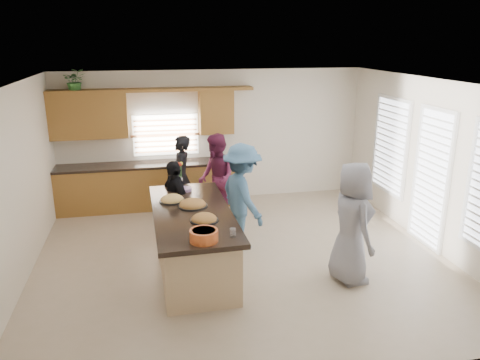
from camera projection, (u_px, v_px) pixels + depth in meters
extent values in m
plane|color=tan|center=(241.00, 257.00, 7.63)|extent=(6.50, 6.50, 0.00)
cube|color=silver|center=(213.00, 136.00, 10.03)|extent=(6.50, 0.02, 2.80)
cube|color=silver|center=(306.00, 263.00, 4.41)|extent=(6.50, 0.02, 2.80)
cube|color=silver|center=(16.00, 188.00, 6.59)|extent=(0.02, 6.00, 2.80)
cube|color=silver|center=(431.00, 164.00, 7.84)|extent=(0.02, 6.00, 2.80)
cube|color=white|center=(241.00, 83.00, 6.81)|extent=(6.50, 6.00, 0.02)
cube|color=olive|center=(148.00, 187.00, 9.74)|extent=(3.65, 0.62, 0.90)
cube|color=black|center=(147.00, 165.00, 9.60)|extent=(3.70, 0.65, 0.05)
cube|color=olive|center=(88.00, 116.00, 9.22)|extent=(1.50, 0.36, 0.90)
cube|color=olive|center=(216.00, 112.00, 9.71)|extent=(0.70, 0.36, 0.90)
cube|color=olive|center=(153.00, 90.00, 9.32)|extent=(4.05, 0.40, 0.06)
cube|color=brown|center=(166.00, 135.00, 9.78)|extent=(1.35, 0.08, 0.85)
cube|color=white|center=(390.00, 146.00, 9.05)|extent=(0.06, 1.10, 1.75)
cube|color=white|center=(431.00, 178.00, 7.81)|extent=(0.06, 0.85, 2.25)
cube|color=tan|center=(193.00, 242.00, 7.14)|extent=(1.05, 2.52, 0.88)
cube|color=black|center=(192.00, 213.00, 7.00)|extent=(1.20, 2.72, 0.07)
cube|color=black|center=(194.00, 266.00, 7.26)|extent=(0.96, 2.44, 0.08)
cylinder|color=black|center=(204.00, 220.00, 6.59)|extent=(0.40, 0.40, 0.02)
ellipsoid|color=#B47638|center=(204.00, 219.00, 6.59)|extent=(0.36, 0.36, 0.16)
cylinder|color=black|center=(193.00, 206.00, 7.16)|extent=(0.45, 0.45, 0.02)
ellipsoid|color=#B47638|center=(193.00, 205.00, 7.15)|extent=(0.41, 0.41, 0.18)
cylinder|color=black|center=(172.00, 201.00, 7.39)|extent=(0.40, 0.40, 0.02)
ellipsoid|color=#E1B160|center=(172.00, 200.00, 7.38)|extent=(0.36, 0.36, 0.16)
cylinder|color=orange|center=(204.00, 236.00, 5.93)|extent=(0.37, 0.37, 0.15)
cylinder|color=beige|center=(204.00, 232.00, 5.91)|extent=(0.30, 0.30, 0.04)
cylinder|color=white|center=(233.00, 233.00, 6.07)|extent=(0.08, 0.08, 0.11)
cylinder|color=#AD83BF|center=(185.00, 189.00, 7.90)|extent=(0.23, 0.23, 0.05)
cylinder|color=silver|center=(180.00, 182.00, 8.12)|extent=(0.11, 0.11, 0.16)
imported|color=#34742E|center=(75.00, 81.00, 8.98)|extent=(0.45, 0.40, 0.46)
imported|color=black|center=(181.00, 177.00, 9.10)|extent=(0.48, 0.65, 1.64)
imported|color=#5B1B37|center=(217.00, 178.00, 8.93)|extent=(0.74, 0.90, 1.71)
imported|color=black|center=(175.00, 202.00, 8.03)|extent=(0.64, 0.92, 1.46)
imported|color=#3B6081|center=(242.00, 196.00, 7.79)|extent=(0.94, 1.29, 1.79)
imported|color=gray|center=(352.00, 223.00, 6.67)|extent=(0.62, 0.91, 1.79)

